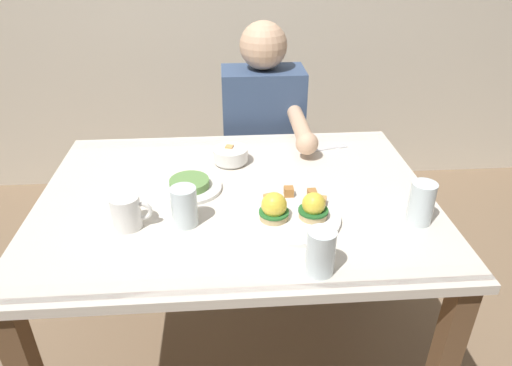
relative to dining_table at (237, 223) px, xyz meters
name	(u,v)px	position (x,y,z in m)	size (l,w,h in m)	color
ground_plane	(240,358)	(0.00, 0.00, -0.63)	(6.00, 6.00, 0.00)	#7F664C
dining_table	(237,223)	(0.00, 0.00, 0.00)	(1.20, 0.90, 0.74)	silver
eggs_benedict_plate	(293,212)	(0.15, -0.15, 0.13)	(0.27, 0.27, 0.09)	white
fruit_bowl	(231,155)	(-0.01, 0.22, 0.14)	(0.12, 0.12, 0.06)	white
coffee_mug	(127,211)	(-0.30, -0.15, 0.16)	(0.11, 0.08, 0.09)	white
fork	(330,148)	(0.36, 0.30, 0.11)	(0.15, 0.06, 0.00)	silver
water_glass_near	(184,208)	(-0.14, -0.14, 0.16)	(0.07, 0.07, 0.11)	silver
water_glass_far	(421,206)	(0.50, -0.18, 0.16)	(0.07, 0.07, 0.12)	silver
water_glass_extra	(320,255)	(0.19, -0.37, 0.16)	(0.07, 0.07, 0.12)	silver
side_plate	(190,186)	(-0.14, 0.04, 0.12)	(0.20, 0.20, 0.04)	white
diner_person	(264,140)	(0.14, 0.60, 0.02)	(0.34, 0.54, 1.14)	#33333D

